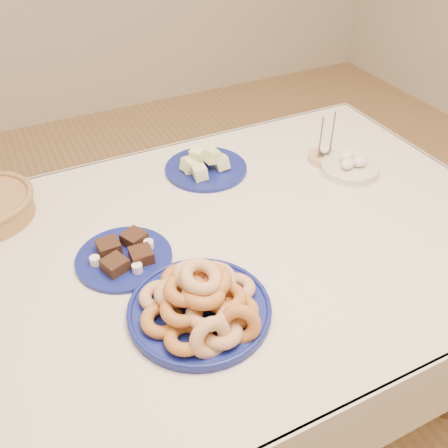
{
  "coord_description": "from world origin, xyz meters",
  "views": [
    {
      "loc": [
        -0.43,
        -0.92,
        1.62
      ],
      "look_at": [
        0.0,
        -0.05,
        0.85
      ],
      "focal_mm": 40.0,
      "sensor_mm": 36.0,
      "label": 1
    }
  ],
  "objects_px": {
    "egg_bowl": "(350,167)",
    "melon_plate": "(205,164)",
    "donut_platter": "(201,303)",
    "candle_holder": "(324,157)",
    "brownie_plate": "(124,256)",
    "dining_table": "(216,271)"
  },
  "relations": [
    {
      "from": "melon_plate",
      "to": "egg_bowl",
      "type": "bearing_deg",
      "value": -27.47
    },
    {
      "from": "melon_plate",
      "to": "brownie_plate",
      "type": "xyz_separation_m",
      "value": [
        -0.37,
        -0.3,
        -0.01
      ]
    },
    {
      "from": "donut_platter",
      "to": "dining_table",
      "type": "bearing_deg",
      "value": 56.8
    },
    {
      "from": "donut_platter",
      "to": "brownie_plate",
      "type": "xyz_separation_m",
      "value": [
        -0.1,
        0.26,
        -0.03
      ]
    },
    {
      "from": "dining_table",
      "to": "brownie_plate",
      "type": "relative_size",
      "value": 5.82
    },
    {
      "from": "melon_plate",
      "to": "brownie_plate",
      "type": "relative_size",
      "value": 1.06
    },
    {
      "from": "egg_bowl",
      "to": "donut_platter",
      "type": "bearing_deg",
      "value": -153.49
    },
    {
      "from": "brownie_plate",
      "to": "egg_bowl",
      "type": "relative_size",
      "value": 1.43
    },
    {
      "from": "egg_bowl",
      "to": "melon_plate",
      "type": "bearing_deg",
      "value": 152.53
    },
    {
      "from": "donut_platter",
      "to": "brownie_plate",
      "type": "distance_m",
      "value": 0.28
    },
    {
      "from": "melon_plate",
      "to": "candle_holder",
      "type": "bearing_deg",
      "value": -17.69
    },
    {
      "from": "dining_table",
      "to": "melon_plate",
      "type": "relative_size",
      "value": 5.49
    },
    {
      "from": "melon_plate",
      "to": "candle_holder",
      "type": "height_order",
      "value": "candle_holder"
    },
    {
      "from": "candle_holder",
      "to": "donut_platter",
      "type": "bearing_deg",
      "value": -146.07
    },
    {
      "from": "brownie_plate",
      "to": "egg_bowl",
      "type": "bearing_deg",
      "value": 6.03
    },
    {
      "from": "candle_holder",
      "to": "melon_plate",
      "type": "bearing_deg",
      "value": 162.31
    },
    {
      "from": "donut_platter",
      "to": "melon_plate",
      "type": "height_order",
      "value": "donut_platter"
    },
    {
      "from": "dining_table",
      "to": "melon_plate",
      "type": "bearing_deg",
      "value": 69.78
    },
    {
      "from": "donut_platter",
      "to": "melon_plate",
      "type": "distance_m",
      "value": 0.62
    },
    {
      "from": "candle_holder",
      "to": "egg_bowl",
      "type": "xyz_separation_m",
      "value": [
        0.04,
        -0.09,
        0.0
      ]
    },
    {
      "from": "donut_platter",
      "to": "brownie_plate",
      "type": "height_order",
      "value": "donut_platter"
    },
    {
      "from": "dining_table",
      "to": "candle_holder",
      "type": "bearing_deg",
      "value": 23.54
    }
  ]
}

